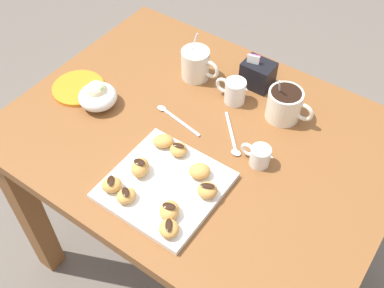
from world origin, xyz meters
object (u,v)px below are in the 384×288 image
(beignet_1, at_px, (169,211))
(coffee_mug_cream_right, at_px, (285,104))
(beignet_5, at_px, (140,167))
(beignet_7, at_px, (112,185))
(beignet_0, at_px, (163,141))
(beignet_2, at_px, (126,196))
(beignet_8, at_px, (207,190))
(saucer_orange_left, at_px, (78,88))
(cream_pitcher_white, at_px, (235,90))
(beignet_4, at_px, (179,150))
(beignet_3, at_px, (200,171))
(beignet_6, at_px, (169,229))
(sugar_caddy, at_px, (258,74))
(coffee_mug_cream_left, at_px, (196,63))
(dining_table, at_px, (201,164))
(ice_cream_bowl, at_px, (98,95))
(pastry_plate_square, at_px, (165,186))
(chocolate_sauce_pitcher, at_px, (260,155))

(beignet_1, bearing_deg, coffee_mug_cream_right, 82.62)
(beignet_5, relative_size, beignet_7, 1.14)
(beignet_0, relative_size, beignet_2, 1.13)
(coffee_mug_cream_right, height_order, beignet_8, coffee_mug_cream_right)
(beignet_0, bearing_deg, saucer_orange_left, 173.68)
(cream_pitcher_white, relative_size, beignet_4, 2.37)
(beignet_3, distance_m, beignet_8, 0.06)
(beignet_0, height_order, beignet_1, beignet_1)
(beignet_6, bearing_deg, beignet_7, 174.84)
(beignet_0, bearing_deg, beignet_7, -94.81)
(sugar_caddy, xyz_separation_m, beignet_5, (-0.06, -0.47, -0.01))
(coffee_mug_cream_left, distance_m, beignet_8, 0.45)
(dining_table, distance_m, beignet_7, 0.34)
(ice_cream_bowl, height_order, beignet_2, ice_cream_bowl)
(beignet_2, relative_size, beignet_5, 0.87)
(dining_table, height_order, beignet_3, beignet_3)
(beignet_0, height_order, beignet_2, same)
(coffee_mug_cream_right, xyz_separation_m, cream_pitcher_white, (-0.15, -0.02, -0.01))
(ice_cream_bowl, distance_m, beignet_7, 0.32)
(pastry_plate_square, distance_m, chocolate_sauce_pitcher, 0.25)
(beignet_7, bearing_deg, pastry_plate_square, 41.69)
(chocolate_sauce_pitcher, relative_size, beignet_3, 1.71)
(chocolate_sauce_pitcher, bearing_deg, beignet_4, -150.01)
(ice_cream_bowl, bearing_deg, dining_table, 14.10)
(dining_table, height_order, sugar_caddy, sugar_caddy)
(coffee_mug_cream_right, height_order, beignet_1, coffee_mug_cream_right)
(ice_cream_bowl, xyz_separation_m, beignet_7, (0.24, -0.21, -0.00))
(chocolate_sauce_pitcher, xyz_separation_m, beignet_0, (-0.23, -0.10, -0.00))
(beignet_7, distance_m, beignet_8, 0.23)
(pastry_plate_square, relative_size, beignet_3, 4.94)
(dining_table, height_order, beignet_6, beignet_6)
(saucer_orange_left, height_order, beignet_8, beignet_8)
(sugar_caddy, bearing_deg, beignet_8, -75.82)
(coffee_mug_cream_right, bearing_deg, dining_table, -129.17)
(beignet_0, xyz_separation_m, beignet_8, (0.18, -0.06, 0.00))
(coffee_mug_cream_left, bearing_deg, beignet_3, -53.88)
(beignet_5, height_order, beignet_7, beignet_5)
(beignet_3, relative_size, beignet_5, 0.96)
(beignet_0, relative_size, beignet_5, 0.98)
(ice_cream_bowl, xyz_separation_m, beignet_1, (0.40, -0.19, -0.00))
(ice_cream_bowl, xyz_separation_m, beignet_8, (0.44, -0.09, -0.00))
(saucer_orange_left, distance_m, beignet_0, 0.35)
(beignet_0, bearing_deg, pastry_plate_square, -51.17)
(cream_pitcher_white, bearing_deg, beignet_8, -68.85)
(coffee_mug_cream_left, distance_m, coffee_mug_cream_right, 0.30)
(coffee_mug_cream_left, distance_m, chocolate_sauce_pitcher, 0.37)
(beignet_3, bearing_deg, beignet_2, -122.35)
(cream_pitcher_white, relative_size, beignet_3, 1.94)
(ice_cream_bowl, distance_m, beignet_5, 0.29)
(coffee_mug_cream_left, height_order, sugar_caddy, coffee_mug_cream_left)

